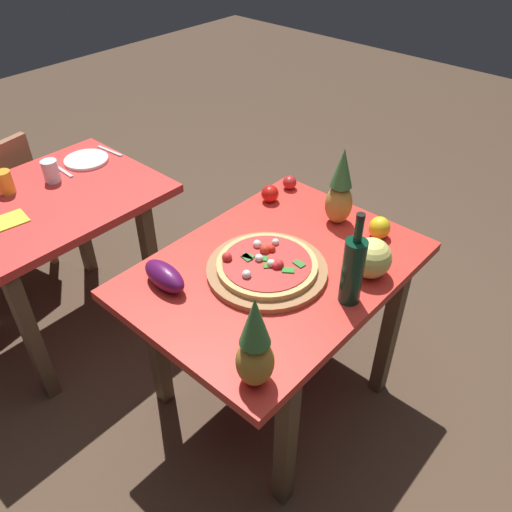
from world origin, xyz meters
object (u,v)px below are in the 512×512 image
display_table (275,287)px  drinking_glass_water (51,171)px  eggplant (164,276)px  drinking_glass_juice (5,182)px  pizza_board (266,269)px  wine_bottle (353,270)px  fork_utensil (62,171)px  background_table (44,222)px  melon (371,258)px  knife_utensil (110,151)px  tomato_by_bottle (290,182)px  napkin_folded (9,220)px  pineapple_left (339,190)px  pineapple_right (255,347)px  tomato_at_corner (270,194)px  bell_pepper (379,228)px  pizza (266,263)px  dinner_plate (87,160)px

display_table → drinking_glass_water: 1.24m
display_table → eggplant: 0.45m
eggplant → drinking_glass_water: (0.14, 0.98, 0.01)m
drinking_glass_juice → pizza_board: bearing=-74.1°
wine_bottle → fork_utensil: wine_bottle is taller
background_table → melon: 1.50m
display_table → knife_utensil: 1.27m
eggplant → tomato_by_bottle: (0.83, 0.09, -0.01)m
melon → eggplant: size_ratio=0.76×
background_table → drinking_glass_juice: drinking_glass_juice is taller
knife_utensil → napkin_folded: size_ratio=1.29×
pineapple_left → pineapple_right: 0.91m
pizza_board → wine_bottle: bearing=-75.7°
drinking_glass_juice → knife_utensil: drinking_glass_juice is taller
pineapple_left → drinking_glass_water: pineapple_left is taller
knife_utensil → display_table: bearing=-101.6°
eggplant → pineapple_left: bearing=-16.3°
tomato_at_corner → display_table: bearing=-136.4°
pineapple_right → tomato_by_bottle: (0.93, 0.62, -0.12)m
tomato_by_bottle → display_table: bearing=-146.1°
eggplant → bell_pepper: bearing=-28.1°
pizza_board → melon: melon is taller
bell_pepper → tomato_at_corner: 0.51m
fork_utensil → pizza_board: bearing=-84.0°
eggplant → tomato_at_corner: bearing=7.5°
wine_bottle → tomato_by_bottle: wine_bottle is taller
melon → pizza: bearing=130.0°
bell_pepper → napkin_folded: bearing=127.7°
drinking_glass_water → dinner_plate: (0.22, 0.05, -0.04)m
pizza → pineapple_left: bearing=-0.2°
wine_bottle → eggplant: bearing=125.4°
pizza_board → pineapple_right: 0.52m
bell_pepper → drinking_glass_water: size_ratio=0.90×
display_table → wine_bottle: bearing=-85.2°
pizza_board → tomato_by_bottle: tomato_by_bottle is taller
eggplant → tomato_at_corner: size_ratio=2.56×
wine_bottle → pineapple_left: (0.37, 0.31, 0.01)m
eggplant → pizza: bearing=-36.2°
knife_utensil → bell_pepper: bearing=-84.2°
eggplant → wine_bottle: bearing=-54.6°
display_table → fork_utensil: bearing=96.3°
display_table → background_table: same height
pizza_board → tomato_at_corner: tomato_at_corner is taller
pizza → fork_utensil: bearing=93.8°
melon → bell_pepper: bearing=23.1°
eggplant → drinking_glass_juice: size_ratio=1.85×
pineapple_right → pineapple_left: bearing=19.6°
pineapple_left → wine_bottle: bearing=-139.9°
eggplant → tomato_at_corner: eggplant is taller
tomato_by_bottle → drinking_glass_water: (-0.69, 0.89, 0.02)m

